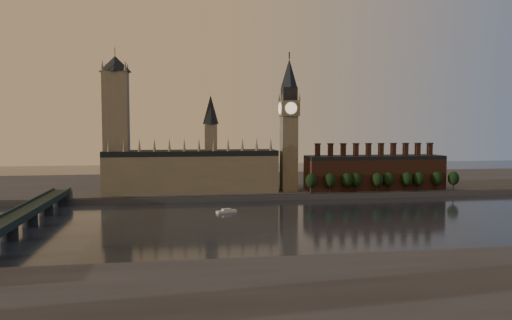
{
  "coord_description": "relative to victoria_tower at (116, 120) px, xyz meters",
  "views": [
    {
      "loc": [
        -75.32,
        -266.98,
        54.47
      ],
      "look_at": [
        -24.48,
        55.0,
        32.23
      ],
      "focal_mm": 35.0,
      "sensor_mm": 36.0,
      "label": 1
    }
  ],
  "objects": [
    {
      "name": "embankment_tree_1",
      "position": [
        158.4,
        -20.72,
        -45.62
      ],
      "size": [
        8.6,
        8.6,
        14.88
      ],
      "color": "black",
      "rests_on": "north_bank"
    },
    {
      "name": "ground",
      "position": [
        120.0,
        -115.0,
        -59.09
      ],
      "size": [
        900.0,
        900.0,
        0.0
      ],
      "primitive_type": "plane",
      "color": "black",
      "rests_on": "ground"
    },
    {
      "name": "embankment_tree_7",
      "position": [
        230.09,
        -20.43,
        -45.62
      ],
      "size": [
        8.6,
        8.6,
        14.88
      ],
      "color": "black",
      "rests_on": "north_bank"
    },
    {
      "name": "embankment_tree_9",
      "position": [
        258.96,
        -21.25,
        -45.62
      ],
      "size": [
        8.6,
        8.6,
        14.88
      ],
      "color": "black",
      "rests_on": "north_bank"
    },
    {
      "name": "palace_of_westminster",
      "position": [
        55.59,
        -0.09,
        -37.46
      ],
      "size": [
        130.0,
        30.3,
        74.0
      ],
      "color": "#7B6F57",
      "rests_on": "north_bank"
    },
    {
      "name": "embankment_tree_4",
      "position": [
        196.1,
        -20.93,
        -45.62
      ],
      "size": [
        8.6,
        8.6,
        14.88
      ],
      "color": "black",
      "rests_on": "north_bank"
    },
    {
      "name": "north_bank",
      "position": [
        120.0,
        63.04,
        -57.09
      ],
      "size": [
        900.0,
        182.0,
        4.0
      ],
      "color": "#45454A",
      "rests_on": "ground"
    },
    {
      "name": "embankment_tree_6",
      "position": [
        220.38,
        -20.32,
        -45.62
      ],
      "size": [
        8.6,
        8.6,
        14.88
      ],
      "color": "black",
      "rests_on": "north_bank"
    },
    {
      "name": "embankment_tree_5",
      "position": [
        205.52,
        -19.75,
        -45.62
      ],
      "size": [
        8.6,
        8.6,
        14.88
      ],
      "color": "black",
      "rests_on": "north_bank"
    },
    {
      "name": "big_ben",
      "position": [
        130.0,
        -5.0,
        -2.26
      ],
      "size": [
        15.0,
        15.0,
        107.0
      ],
      "color": "#7B6F57",
      "rests_on": "north_bank"
    },
    {
      "name": "chimney_block",
      "position": [
        200.0,
        -5.0,
        -41.27
      ],
      "size": [
        110.0,
        25.0,
        37.0
      ],
      "color": "brown",
      "rests_on": "north_bank"
    },
    {
      "name": "westminster_bridge",
      "position": [
        -35.0,
        -117.7,
        -51.65
      ],
      "size": [
        14.0,
        200.0,
        11.55
      ],
      "color": "#1E2F2A",
      "rests_on": "ground"
    },
    {
      "name": "victoria_tower",
      "position": [
        0.0,
        0.0,
        0.0
      ],
      "size": [
        24.0,
        24.0,
        108.0
      ],
      "color": "#7B6F57",
      "rests_on": "north_bank"
    },
    {
      "name": "embankment_tree_2",
      "position": [
        172.0,
        -20.09,
        -45.62
      ],
      "size": [
        8.6,
        8.6,
        14.88
      ],
      "color": "black",
      "rests_on": "north_bank"
    },
    {
      "name": "embankment_tree_3",
      "position": [
        179.38,
        -19.59,
        -45.62
      ],
      "size": [
        8.6,
        8.6,
        14.88
      ],
      "color": "black",
      "rests_on": "north_bank"
    },
    {
      "name": "embankment_tree_0",
      "position": [
        143.83,
        -20.45,
        -45.62
      ],
      "size": [
        8.6,
        8.6,
        14.88
      ],
      "color": "black",
      "rests_on": "north_bank"
    },
    {
      "name": "embankment_tree_8",
      "position": [
        245.76,
        -19.63,
        -45.62
      ],
      "size": [
        8.6,
        8.6,
        14.88
      ],
      "color": "black",
      "rests_on": "north_bank"
    },
    {
      "name": "river_boat",
      "position": [
        74.74,
        -72.27,
        -58.08
      ],
      "size": [
        13.59,
        8.48,
        2.63
      ],
      "rotation": [
        0.0,
        0.0,
        0.39
      ],
      "color": "silver",
      "rests_on": "ground"
    }
  ]
}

